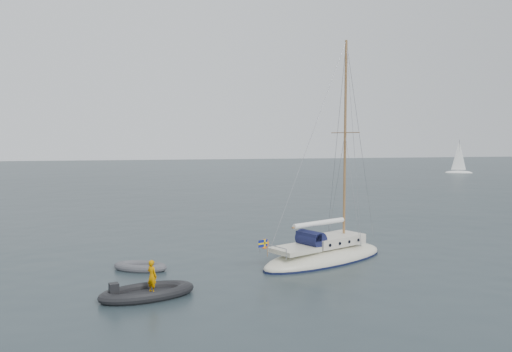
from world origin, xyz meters
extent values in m
plane|color=black|center=(0.00, 0.00, 0.00)|extent=(300.00, 300.00, 0.00)
ellipsoid|color=beige|center=(3.35, -0.46, 0.15)|extent=(8.84, 2.75, 1.47)
cube|color=beige|center=(4.04, -0.46, 1.16)|extent=(3.53, 1.87, 0.54)
cube|color=beige|center=(1.00, -0.46, 1.00)|extent=(2.36, 1.87, 0.25)
cylinder|color=#14173C|center=(2.22, -0.46, 1.43)|extent=(0.94, 1.62, 0.94)
cube|color=#14173C|center=(2.03, -0.46, 1.62)|extent=(0.44, 1.62, 0.39)
cylinder|color=brown|center=(4.92, -0.46, 6.77)|extent=(0.15, 0.15, 11.78)
cylinder|color=brown|center=(4.92, -0.46, 7.36)|extent=(0.05, 2.16, 0.05)
cylinder|color=brown|center=(2.86, -0.46, 2.21)|extent=(4.12, 0.10, 0.10)
cylinder|color=white|center=(2.86, -0.46, 2.26)|extent=(3.83, 0.27, 0.27)
cylinder|color=gray|center=(-0.57, -0.46, 1.42)|extent=(0.04, 2.16, 0.04)
torus|color=orange|center=(-0.62, 0.13, 1.42)|extent=(0.53, 0.10, 0.53)
cylinder|color=brown|center=(-0.92, -0.46, 1.33)|extent=(0.03, 0.03, 0.88)
cube|color=navy|center=(-1.21, -0.46, 1.62)|extent=(0.59, 0.02, 0.37)
cube|color=#E8BE07|center=(-1.21, -0.46, 1.62)|extent=(0.61, 0.03, 0.09)
cube|color=#E8BE07|center=(-1.10, -0.46, 1.62)|extent=(0.09, 0.03, 0.39)
cylinder|color=black|center=(2.76, 0.48, 1.16)|extent=(0.18, 0.06, 0.18)
cylinder|color=black|center=(2.76, -1.40, 1.16)|extent=(0.18, 0.06, 0.18)
cylinder|color=black|center=(3.55, 0.48, 1.16)|extent=(0.18, 0.06, 0.18)
cylinder|color=black|center=(3.55, -1.40, 1.16)|extent=(0.18, 0.06, 0.18)
cylinder|color=black|center=(4.33, 0.48, 1.16)|extent=(0.18, 0.06, 0.18)
cylinder|color=black|center=(4.33, -1.40, 1.16)|extent=(0.18, 0.06, 0.18)
cylinder|color=black|center=(5.12, 0.48, 1.16)|extent=(0.18, 0.06, 0.18)
cylinder|color=black|center=(5.12, -1.40, 1.16)|extent=(0.18, 0.06, 0.18)
cube|color=#515156|center=(-6.97, -0.06, 0.13)|extent=(1.81, 0.74, 0.11)
cube|color=black|center=(-6.68, -4.87, 0.16)|extent=(2.67, 1.11, 0.13)
cube|color=black|center=(-8.12, -4.87, 0.50)|extent=(0.39, 0.39, 0.67)
imported|color=#C27A00|center=(-6.46, -4.87, 0.93)|extent=(0.53, 0.63, 1.45)
ellipsoid|color=white|center=(58.13, 64.55, 0.05)|extent=(5.60, 1.87, 0.93)
cylinder|color=gray|center=(58.13, 64.55, 3.73)|extent=(0.09, 0.09, 6.53)
cone|color=white|center=(58.09, 64.55, 3.73)|extent=(2.99, 2.99, 6.06)
camera|label=1|loc=(-6.94, -26.95, 6.95)|focal=35.00mm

